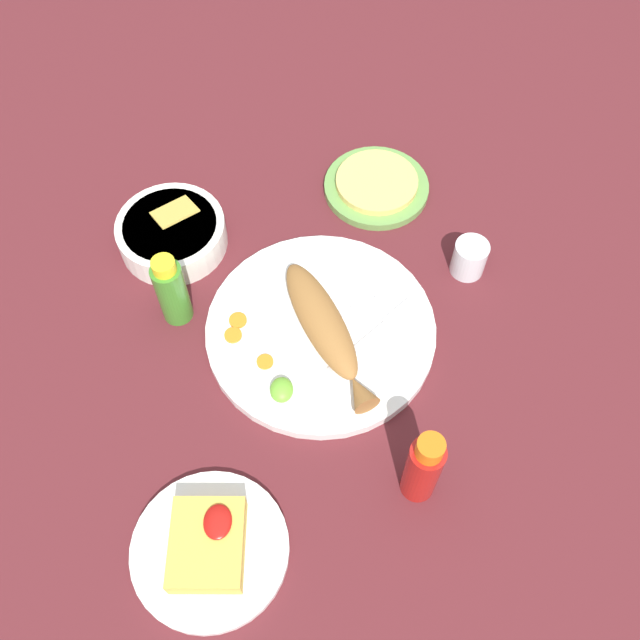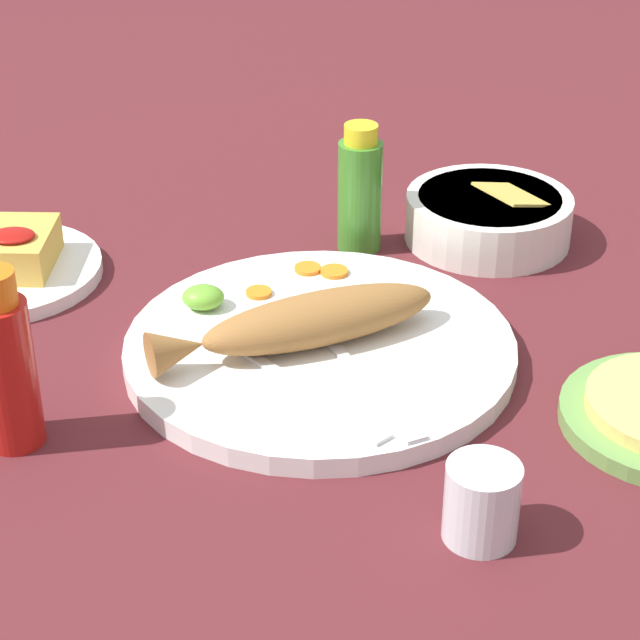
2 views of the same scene
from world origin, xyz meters
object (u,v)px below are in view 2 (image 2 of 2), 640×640
object	(u,v)px
fried_fish	(304,322)
fork_near	(371,388)
hot_sauce_bottle_red	(5,365)
salt_cup	(481,506)
hot_sauce_bottle_green	(360,191)
side_plate_fries	(0,271)
guacamole_bowl	(489,215)
main_plate	(320,349)
fork_far	(315,396)

from	to	relation	value
fried_fish	fork_near	xyz separation A→B (m)	(0.06, -0.07, -0.02)
hot_sauce_bottle_red	salt_cup	bearing A→B (deg)	-16.21
hot_sauce_bottle_green	side_plate_fries	size ratio (longest dim) A/B	0.67
fork_near	side_plate_fries	xyz separation A→B (m)	(-0.36, 0.21, -0.01)
hot_sauce_bottle_green	guacamole_bowl	bearing A→B (deg)	8.70
main_plate	hot_sauce_bottle_red	xyz separation A→B (m)	(-0.23, -0.13, 0.06)
fork_near	fork_far	world-z (taller)	same
hot_sauce_bottle_green	guacamole_bowl	world-z (taller)	hot_sauce_bottle_green
salt_cup	side_plate_fries	xyz separation A→B (m)	(-0.43, 0.37, -0.02)
hot_sauce_bottle_red	side_plate_fries	xyz separation A→B (m)	(-0.08, 0.26, -0.06)
hot_sauce_bottle_green	side_plate_fries	xyz separation A→B (m)	(-0.35, -0.08, -0.06)
fried_fish	hot_sauce_bottle_green	bearing A→B (deg)	53.03
fork_far	guacamole_bowl	distance (m)	0.37
main_plate	salt_cup	bearing A→B (deg)	-62.87
fork_near	salt_cup	distance (m)	0.17
hot_sauce_bottle_green	side_plate_fries	world-z (taller)	hot_sauce_bottle_green
main_plate	side_plate_fries	world-z (taller)	main_plate
salt_cup	guacamole_bowl	distance (m)	0.47
fork_far	guacamole_bowl	size ratio (longest dim) A/B	0.85
fork_far	side_plate_fries	bearing A→B (deg)	-168.82
hot_sauce_bottle_red	side_plate_fries	distance (m)	0.28
fork_far	hot_sauce_bottle_green	world-z (taller)	hot_sauce_bottle_green
fork_near	guacamole_bowl	bearing A→B (deg)	132.31
side_plate_fries	fork_near	bearing A→B (deg)	-30.60
fork_far	fried_fish	bearing A→B (deg)	145.13
fork_near	hot_sauce_bottle_red	xyz separation A→B (m)	(-0.28, -0.05, 0.05)
main_plate	hot_sauce_bottle_green	xyz separation A→B (m)	(0.03, 0.22, 0.05)
fork_near	hot_sauce_bottle_green	size ratio (longest dim) A/B	1.30
hot_sauce_bottle_red	salt_cup	distance (m)	0.37
hot_sauce_bottle_green	side_plate_fries	bearing A→B (deg)	-167.61
hot_sauce_bottle_red	fried_fish	bearing A→B (deg)	28.83
fork_near	fork_far	distance (m)	0.05
hot_sauce_bottle_green	side_plate_fries	distance (m)	0.36
fork_near	guacamole_bowl	xyz separation A→B (m)	(0.12, 0.31, 0.01)
salt_cup	hot_sauce_bottle_green	bearing A→B (deg)	100.60
hot_sauce_bottle_red	side_plate_fries	size ratio (longest dim) A/B	0.75
hot_sauce_bottle_red	salt_cup	world-z (taller)	hot_sauce_bottle_red
hot_sauce_bottle_green	fork_near	bearing A→B (deg)	-88.22
fork_far	hot_sauce_bottle_red	xyz separation A→B (m)	(-0.23, -0.04, 0.05)
fried_fish	hot_sauce_bottle_red	size ratio (longest dim) A/B	1.70
fried_fish	fork_near	world-z (taller)	fried_fish
hot_sauce_bottle_red	hot_sauce_bottle_green	xyz separation A→B (m)	(0.27, 0.34, -0.01)
salt_cup	fried_fish	bearing A→B (deg)	120.40
guacamole_bowl	hot_sauce_bottle_green	bearing A→B (deg)	-171.30
hot_sauce_bottle_red	side_plate_fries	bearing A→B (deg)	107.69
hot_sauce_bottle_red	main_plate	bearing A→B (deg)	28.61
main_plate	hot_sauce_bottle_red	distance (m)	0.27
guacamole_bowl	hot_sauce_bottle_red	bearing A→B (deg)	-137.83
main_plate	salt_cup	xyz separation A→B (m)	(0.12, -0.23, 0.02)
side_plate_fries	hot_sauce_bottle_green	bearing A→B (deg)	12.39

